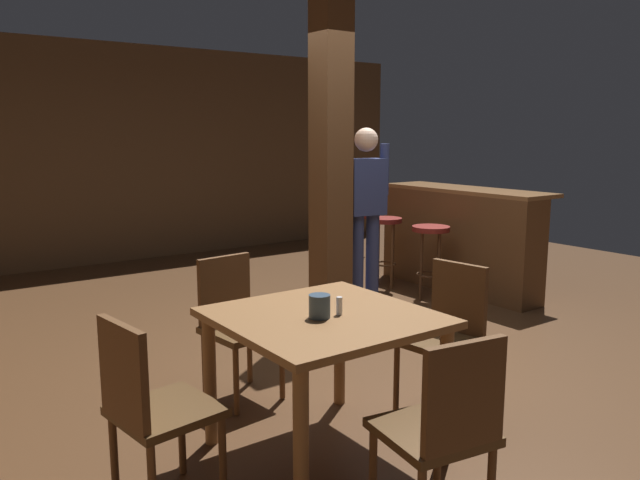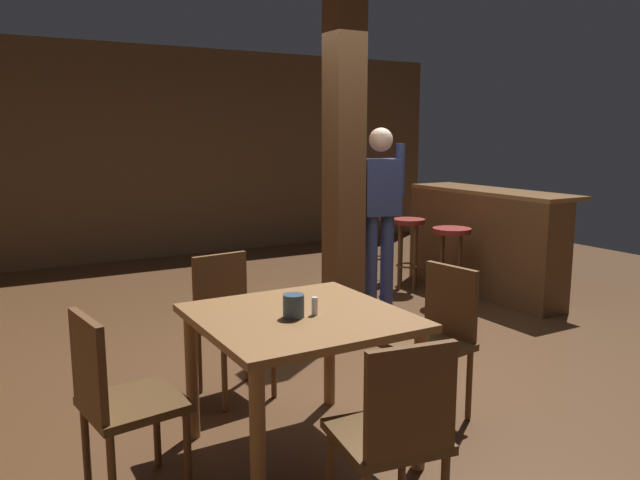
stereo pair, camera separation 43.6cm
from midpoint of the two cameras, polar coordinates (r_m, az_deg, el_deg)
The scene contains 15 objects.
ground_plane at distance 4.99m, azimuth 1.52°, elevation -9.84°, with size 10.80×10.80×0.00m, color #4C301C.
wall_back at distance 8.72m, azimuth -16.73°, elevation 7.57°, with size 8.00×0.10×2.80m, color brown.
pillar at distance 5.41m, azimuth -1.33°, elevation 6.86°, with size 0.28×0.28×2.80m, color brown.
dining_table at distance 3.24m, azimuth -3.53°, elevation -8.80°, with size 1.02×1.02×0.76m.
chair_south at distance 2.63m, azimuth 6.44°, elevation -16.70°, with size 0.48×0.48×0.89m.
chair_east at distance 3.82m, azimuth 8.31°, elevation -8.15°, with size 0.47×0.47×0.89m.
chair_north at distance 4.05m, azimuth -10.84°, elevation -7.19°, with size 0.47×0.47×0.89m.
chair_west at distance 2.96m, azimuth -19.52°, elevation -14.08°, with size 0.47×0.47×0.89m.
napkin_cup at distance 3.13m, azimuth -4.05°, elevation -6.12°, with size 0.11×0.11×0.12m, color #33475B.
salt_shaker at distance 3.18m, azimuth -2.16°, elevation -6.08°, with size 0.03×0.03×0.09m, color silver.
standing_person at distance 5.60m, azimuth 1.95°, elevation 2.87°, with size 0.47×0.26×1.72m.
bar_counter at distance 6.77m, azimuth 10.74°, elevation 0.11°, with size 0.56×1.96×1.09m.
bar_stool_near at distance 6.34m, azimuth 8.15°, elevation -0.34°, with size 0.38×0.38×0.75m.
bar_stool_mid at distance 6.78m, azimuth 4.17°, elevation 0.42°, with size 0.35×0.35×0.77m.
bar_stool_far at distance 7.14m, azimuth 1.52°, elevation 0.86°, with size 0.33×0.33×0.77m.
Camera 1 is at (-3.03, -3.63, 1.68)m, focal length 35.00 mm.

